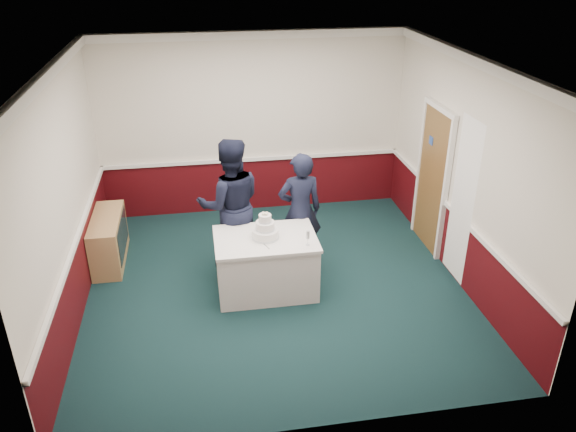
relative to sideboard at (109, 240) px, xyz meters
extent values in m
plane|color=#132F2E|center=(2.28, -1.06, -0.35)|extent=(5.00, 5.00, 0.00)
cube|color=silver|center=(2.28, 1.42, 1.15)|extent=(5.00, 0.05, 3.00)
cube|color=silver|center=(-0.20, -1.06, 1.15)|extent=(0.05, 5.00, 3.00)
cube|color=silver|center=(4.75, -1.06, 1.15)|extent=(0.05, 5.00, 3.00)
cube|color=white|center=(2.28, -1.06, 2.62)|extent=(5.00, 5.00, 0.05)
cube|color=#43090D|center=(2.28, 1.42, 0.10)|extent=(5.00, 0.02, 0.90)
cube|color=white|center=(2.28, 1.41, 0.57)|extent=(4.98, 0.05, 0.06)
cube|color=white|center=(2.28, 1.40, 2.58)|extent=(5.00, 0.08, 0.12)
cube|color=#915D33|center=(4.74, -0.26, 0.70)|extent=(0.05, 0.90, 2.10)
cube|color=#234799|center=(4.71, -0.11, 1.27)|extent=(0.01, 0.12, 0.12)
cube|color=white|center=(4.70, -1.31, 0.85)|extent=(0.02, 0.60, 2.20)
cube|color=tan|center=(0.00, 0.00, 0.00)|extent=(0.40, 1.20, 0.70)
cube|color=black|center=(0.20, 0.00, 0.05)|extent=(0.01, 1.00, 0.50)
cube|color=white|center=(2.14, -1.11, 0.03)|extent=(1.28, 0.88, 0.76)
cube|color=white|center=(2.14, -1.11, 0.42)|extent=(1.32, 0.92, 0.04)
cylinder|color=white|center=(2.14, -1.11, 0.50)|extent=(0.34, 0.34, 0.12)
cylinder|color=silver|center=(2.14, -1.11, 0.45)|extent=(0.35, 0.35, 0.03)
cylinder|color=white|center=(2.14, -1.11, 0.61)|extent=(0.24, 0.24, 0.11)
cylinder|color=silver|center=(2.14, -1.11, 0.57)|extent=(0.25, 0.25, 0.02)
cylinder|color=white|center=(2.14, -1.11, 0.72)|extent=(0.16, 0.16, 0.10)
cylinder|color=silver|center=(2.14, -1.11, 0.68)|extent=(0.17, 0.17, 0.02)
sphere|color=#EDE5C9|center=(2.14, -1.11, 0.79)|extent=(0.03, 0.03, 0.03)
sphere|color=#EDE5C9|center=(2.17, -1.10, 0.79)|extent=(0.03, 0.03, 0.03)
sphere|color=#EDE5C9|center=(2.12, -1.09, 0.79)|extent=(0.03, 0.03, 0.03)
sphere|color=#EDE5C9|center=(2.16, -1.13, 0.79)|extent=(0.03, 0.03, 0.03)
sphere|color=#EDE5C9|center=(2.12, -1.12, 0.79)|extent=(0.03, 0.03, 0.03)
cube|color=silver|center=(2.11, -1.31, 0.44)|extent=(0.09, 0.21, 0.00)
cylinder|color=silver|center=(2.64, -1.39, 0.44)|extent=(0.05, 0.05, 0.01)
cylinder|color=silver|center=(2.64, -1.39, 0.49)|extent=(0.01, 0.01, 0.09)
cylinder|color=silver|center=(2.64, -1.39, 0.59)|extent=(0.04, 0.04, 0.11)
imported|color=black|center=(1.75, -0.39, 0.60)|extent=(0.96, 0.77, 1.91)
imported|color=black|center=(2.70, -0.53, 0.50)|extent=(0.64, 0.44, 1.70)
camera|label=1|loc=(1.38, -7.42, 3.91)|focal=35.00mm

